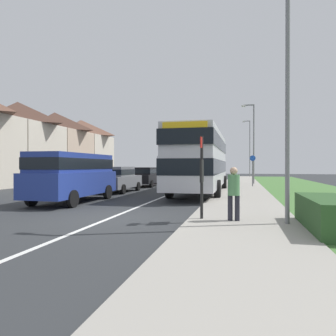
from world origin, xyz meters
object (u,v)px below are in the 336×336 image
at_px(cycle_route_sign, 253,169).
at_px(parked_van_blue, 73,173).
at_px(parked_car_black, 145,176).
at_px(parked_car_red, 161,174).
at_px(bus_stop_sign, 202,171).
at_px(pedestrian_at_stop, 234,191).
at_px(street_lamp_far, 249,145).
at_px(parked_car_grey, 118,178).
at_px(street_lamp_near, 284,75).
at_px(street_lamp_mid, 253,139).
at_px(double_decker_bus, 201,159).

bearing_deg(cycle_route_sign, parked_van_blue, -125.79).
xyz_separation_m(parked_car_black, parked_car_red, (-0.11, 5.46, -0.01)).
distance_m(bus_stop_sign, cycle_route_sign, 15.80).
bearing_deg(pedestrian_at_stop, parked_van_blue, 151.75).
distance_m(parked_car_black, street_lamp_far, 25.66).
distance_m(parked_car_red, bus_stop_sign, 21.75).
height_order(parked_car_grey, bus_stop_sign, bus_stop_sign).
height_order(parked_car_black, parked_car_red, parked_car_black).
xyz_separation_m(parked_car_grey, parked_car_red, (-0.06, 11.16, -0.05)).
height_order(bus_stop_sign, cycle_route_sign, bus_stop_sign).
bearing_deg(cycle_route_sign, street_lamp_near, -89.12).
distance_m(parked_car_grey, cycle_route_sign, 10.59).
bearing_deg(parked_car_red, street_lamp_mid, -7.25).
distance_m(parked_van_blue, parked_car_red, 16.87).
bearing_deg(street_lamp_far, street_lamp_near, -90.12).
distance_m(pedestrian_at_stop, cycle_route_sign, 15.87).
xyz_separation_m(pedestrian_at_stop, street_lamp_near, (1.34, -0.15, 3.21)).
distance_m(double_decker_bus, bus_stop_sign, 9.79).
height_order(parked_car_grey, street_lamp_mid, street_lamp_mid).
bearing_deg(bus_stop_sign, parked_car_grey, 124.59).
distance_m(double_decker_bus, street_lamp_far, 29.64).
distance_m(parked_car_red, street_lamp_near, 23.06).
height_order(parked_car_red, pedestrian_at_stop, pedestrian_at_stop).
height_order(parked_car_black, street_lamp_near, street_lamp_near).
height_order(parked_van_blue, pedestrian_at_stop, parked_van_blue).
xyz_separation_m(parked_van_blue, parked_car_black, (-0.04, 11.40, -0.47)).
height_order(parked_car_grey, pedestrian_at_stop, pedestrian_at_stop).
relative_size(parked_car_black, street_lamp_mid, 0.58).
xyz_separation_m(parked_car_black, pedestrian_at_stop, (7.47, -15.40, 0.10)).
height_order(street_lamp_near, street_lamp_far, street_lamp_far).
distance_m(parked_car_grey, street_lamp_far, 31.02).
height_order(pedestrian_at_stop, street_lamp_mid, street_lamp_mid).
bearing_deg(cycle_route_sign, street_lamp_mid, 88.12).
xyz_separation_m(parked_van_blue, street_lamp_far, (8.85, 35.15, 3.45)).
bearing_deg(street_lamp_near, parked_van_blue, 154.72).
xyz_separation_m(parked_car_red, street_lamp_near, (8.92, -21.00, 3.32)).
xyz_separation_m(parked_car_red, pedestrian_at_stop, (7.58, -20.85, 0.11)).
distance_m(parked_car_grey, street_lamp_near, 13.64).
xyz_separation_m(parked_van_blue, street_lamp_near, (8.77, -4.14, 2.83)).
bearing_deg(bus_stop_sign, street_lamp_mid, 83.69).
distance_m(parked_car_black, pedestrian_at_stop, 17.11).
bearing_deg(parked_van_blue, pedestrian_at_stop, -28.25).
xyz_separation_m(street_lamp_near, street_lamp_far, (0.08, 39.29, 0.62)).
distance_m(parked_van_blue, cycle_route_sign, 14.58).
bearing_deg(parked_car_grey, double_decker_bus, 1.62).
relative_size(parked_car_grey, street_lamp_near, 0.62).
height_order(double_decker_bus, pedestrian_at_stop, double_decker_bus).
relative_size(bus_stop_sign, street_lamp_far, 0.31).
height_order(parked_van_blue, cycle_route_sign, cycle_route_sign).
bearing_deg(street_lamp_near, parked_car_grey, 132.00).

